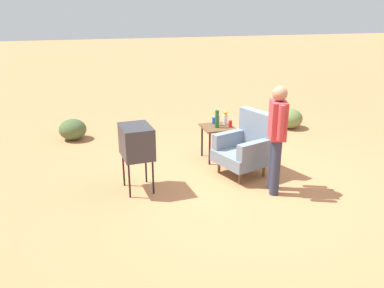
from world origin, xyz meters
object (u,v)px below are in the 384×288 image
(person_standing, at_px, (277,133))
(soda_can_red, at_px, (230,124))
(side_table, at_px, (217,131))
(bottle_short_clear, at_px, (218,120))
(tv_on_stand, at_px, (137,142))
(bottle_wine_green, at_px, (217,119))
(soda_can_blue, at_px, (214,121))
(flower_vase, at_px, (225,117))
(armchair, at_px, (247,146))

(person_standing, bearing_deg, soda_can_red, -173.67)
(side_table, height_order, bottle_short_clear, bottle_short_clear)
(soda_can_red, bearing_deg, bottle_short_clear, -129.44)
(tv_on_stand, xyz_separation_m, bottle_short_clear, (-0.93, 1.63, -0.05))
(side_table, xyz_separation_m, bottle_wine_green, (0.06, -0.04, 0.25))
(person_standing, xyz_separation_m, soda_can_blue, (-1.71, -0.37, -0.25))
(soda_can_red, bearing_deg, soda_can_blue, -142.57)
(bottle_wine_green, xyz_separation_m, soda_can_red, (0.04, 0.24, -0.10))
(bottle_short_clear, bearing_deg, tv_on_stand, -60.29)
(side_table, distance_m, bottle_wine_green, 0.26)
(person_standing, height_order, flower_vase, person_standing)
(person_standing, relative_size, bottle_short_clear, 8.20)
(flower_vase, bearing_deg, bottle_short_clear, -79.66)
(armchair, xyz_separation_m, tv_on_stand, (0.11, -1.85, 0.28))
(bottle_short_clear, bearing_deg, side_table, -26.70)
(bottle_wine_green, relative_size, bottle_short_clear, 1.60)
(side_table, xyz_separation_m, person_standing, (1.52, 0.36, 0.40))
(armchair, distance_m, bottle_wine_green, 0.82)
(tv_on_stand, bearing_deg, person_standing, 71.92)
(soda_can_blue, relative_size, flower_vase, 0.46)
(person_standing, bearing_deg, bottle_wine_green, -164.69)
(bottle_wine_green, distance_m, flower_vase, 0.25)
(side_table, relative_size, bottle_wine_green, 1.97)
(tv_on_stand, xyz_separation_m, soda_can_blue, (-1.07, 1.60, -0.09))
(tv_on_stand, distance_m, bottle_wine_green, 1.77)
(soda_can_blue, distance_m, soda_can_red, 0.36)
(bottle_wine_green, bearing_deg, flower_vase, 122.54)
(armchair, distance_m, tv_on_stand, 1.87)
(soda_can_blue, bearing_deg, armchair, 14.74)
(side_table, relative_size, flower_vase, 2.38)
(tv_on_stand, bearing_deg, bottle_wine_green, 117.66)
(tv_on_stand, relative_size, person_standing, 0.63)
(tv_on_stand, bearing_deg, side_table, 118.73)
(armchair, height_order, bottle_wine_green, armchair)
(armchair, bearing_deg, side_table, -162.60)
(flower_vase, bearing_deg, bottle_wine_green, -57.46)
(side_table, height_order, soda_can_red, soda_can_red)
(person_standing, distance_m, bottle_wine_green, 1.53)
(soda_can_blue, distance_m, bottle_short_clear, 0.14)
(bottle_short_clear, height_order, soda_can_red, bottle_short_clear)
(bottle_short_clear, xyz_separation_m, flower_vase, (-0.03, 0.15, 0.05))
(bottle_wine_green, bearing_deg, tv_on_stand, -62.34)
(soda_can_blue, xyz_separation_m, soda_can_red, (0.28, 0.22, 0.00))
(bottle_wine_green, relative_size, flower_vase, 1.21)
(side_table, height_order, tv_on_stand, tv_on_stand)
(armchair, relative_size, soda_can_blue, 8.69)
(person_standing, relative_size, flower_vase, 6.19)
(armchair, relative_size, flower_vase, 4.00)
(tv_on_stand, distance_m, soda_can_red, 1.98)
(tv_on_stand, bearing_deg, soda_can_blue, 123.71)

